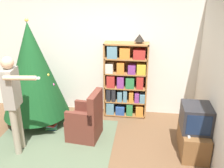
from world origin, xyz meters
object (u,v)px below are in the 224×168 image
Objects in this scene: christmas_tree at (33,70)px; television at (196,118)px; standing_person at (13,98)px; bookshelf at (126,81)px; table_lamp at (139,38)px; armchair at (86,122)px.

television is at bearing -11.88° from christmas_tree.
bookshelf is at bearing 125.86° from standing_person.
christmas_tree is 10.63× the size of table_lamp.
table_lamp is at bearing 129.40° from television.
television is 2.52× the size of table_lamp.
christmas_tree is 2.18m from table_lamp.
bookshelf is 3.18× the size of television.
christmas_tree is 0.99m from standing_person.
christmas_tree is at bearing 168.12° from television.
television is 3.12m from christmas_tree.
television is 0.30× the size of standing_person.
bookshelf reaches higher than armchair.
standing_person is (0.09, -0.97, -0.14)m from christmas_tree.
table_lamp is (0.90, 0.99, 1.38)m from armchair.
armchair is 1.35m from standing_person.
standing_person is at bearing -84.41° from christmas_tree.
television is 1.88m from table_lamp.
armchair is 0.55× the size of standing_person.
standing_person is (-1.67, -1.53, 0.21)m from bookshelf.
standing_person reaches higher than television.
table_lamp reaches higher than bookshelf.
standing_person reaches higher than armchair.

